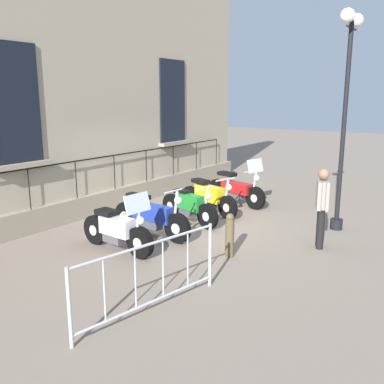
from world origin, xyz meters
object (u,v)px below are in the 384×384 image
Objects in this scene: pedestrian_standing at (322,204)px; motorcycle_blue at (151,217)px; motorcycle_white at (118,230)px; motorcycle_red at (236,189)px; bollard at (230,235)px; motorcycle_yellow at (209,197)px; crowd_barrier at (150,275)px; lamppost at (346,98)px; motorcycle_green at (189,207)px.

motorcycle_blue is at bearing -157.54° from pedestrian_standing.
motorcycle_red is at bearing 88.77° from motorcycle_white.
bollard is (1.87, -3.64, -0.00)m from motorcycle_red.
crowd_barrier is at bearing -66.30° from motorcycle_yellow.
motorcycle_red reaches higher than bollard.
motorcycle_blue is 4.97m from lamppost.
lamppost is 5.55× the size of bollard.
bollard is at bearing 26.80° from motorcycle_white.
motorcycle_green is 0.94× the size of motorcycle_yellow.
lamppost is at bearing -13.13° from motorcycle_red.
pedestrian_standing is (0.09, -1.45, -2.06)m from lamppost.
motorcycle_white is at bearing -89.53° from motorcycle_yellow.
bollard is (2.00, -2.39, -0.01)m from motorcycle_yellow.
pedestrian_standing reaches higher than motorcycle_red.
pedestrian_standing is at bearing -15.66° from motorcycle_yellow.
motorcycle_yellow is 1.25× the size of pedestrian_standing.
motorcycle_yellow is 0.99× the size of motorcycle_red.
motorcycle_green is 2.36m from bollard.
motorcycle_red reaches higher than motorcycle_white.
motorcycle_yellow is 1.26m from motorcycle_red.
crowd_barrier is (2.13, -1.54, 0.14)m from motorcycle_white.
motorcycle_white is at bearing -91.23° from motorcycle_red.
motorcycle_blue is at bearing 129.85° from crowd_barrier.
motorcycle_green is at bearing 117.87° from crowd_barrier.
crowd_barrier is (2.21, -2.64, 0.14)m from motorcycle_blue.
motorcycle_white is 2.21m from bollard.
pedestrian_standing reaches higher than motorcycle_blue.
motorcycle_red reaches higher than crowd_barrier.
pedestrian_standing reaches higher than motorcycle_white.
motorcycle_blue is 0.88× the size of crowd_barrier.
crowd_barrier is at bearing -35.77° from motorcycle_white.
crowd_barrier is at bearing -50.15° from motorcycle_blue.
motorcycle_yellow is at bearing 88.82° from motorcycle_blue.
lamppost is (3.17, 0.54, 2.53)m from motorcycle_yellow.
lamppost is at bearing 41.22° from motorcycle_blue.
motorcycle_blue is (-0.07, 1.11, 0.00)m from motorcycle_white.
motorcycle_green is 0.92× the size of motorcycle_red.
motorcycle_yellow is (0.05, 2.28, 0.01)m from motorcycle_blue.
bollard is 0.53× the size of pedestrian_standing.
motorcycle_yellow is 3.12m from bollard.
crowd_barrier is at bearing -86.40° from bollard.
motorcycle_green is 4.29m from lamppost.
crowd_barrier is (-1.01, -5.46, -2.41)m from lamppost.
motorcycle_green is (0.14, 1.27, -0.02)m from motorcycle_blue.
motorcycle_yellow is at bearing -95.81° from motorcycle_red.
motorcycle_green is at bearing -84.81° from motorcycle_yellow.
motorcycle_blue is at bearing -91.18° from motorcycle_yellow.
motorcycle_blue reaches higher than motorcycle_green.
motorcycle_white reaches higher than motorcycle_blue.
lamppost reaches higher than motorcycle_yellow.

